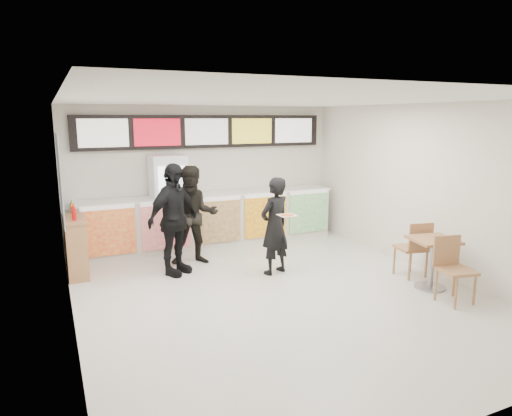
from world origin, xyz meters
TOP-DOWN VIEW (x-y plane):
  - floor at (0.00, 0.00)m, footprint 7.00×7.00m
  - ceiling at (0.00, 0.00)m, footprint 7.00×7.00m
  - wall_back at (0.00, 3.50)m, footprint 6.00×0.00m
  - wall_left at (-3.00, 0.00)m, footprint 0.00×7.00m
  - wall_right at (3.00, 0.00)m, footprint 0.00×7.00m
  - service_counter at (0.00, 3.09)m, footprint 5.56×0.77m
  - menu_board at (0.00, 3.41)m, footprint 5.50×0.14m
  - drinks_fridge at (-0.93, 3.11)m, footprint 0.70×0.67m
  - mirror_panel at (-2.99, 2.45)m, footprint 0.01×2.00m
  - customer_main at (0.40, 0.91)m, footprint 0.74×0.61m
  - customer_left at (-0.73, 2.03)m, footprint 1.04×0.88m
  - customer_mid at (-1.23, 1.61)m, footprint 1.24×1.04m
  - pizza_slice at (0.40, 0.46)m, footprint 0.36×0.36m
  - cafe_table at (2.39, -0.82)m, footprint 0.80×1.76m
  - condiment_ledge at (-2.82, 2.25)m, footprint 0.38×0.93m

SIDE VIEW (x-z plane):
  - floor at x=0.00m, z-range 0.00..0.00m
  - condiment_ledge at x=-2.82m, z-range -0.09..1.16m
  - service_counter at x=0.00m, z-range 0.00..1.14m
  - cafe_table at x=2.39m, z-range 0.08..1.08m
  - customer_main at x=0.40m, z-range 0.00..1.74m
  - customer_left at x=-0.73m, z-range 0.00..1.87m
  - customer_mid at x=-1.23m, z-range 0.00..1.98m
  - drinks_fridge at x=-0.93m, z-range 0.00..2.00m
  - pizza_slice at x=0.40m, z-range 1.15..1.17m
  - wall_back at x=0.00m, z-range -1.50..4.50m
  - wall_left at x=-3.00m, z-range -2.00..5.00m
  - wall_right at x=3.00m, z-range -2.00..5.00m
  - mirror_panel at x=-2.99m, z-range 1.00..2.50m
  - menu_board at x=0.00m, z-range 2.10..2.80m
  - ceiling at x=0.00m, z-range 3.00..3.00m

